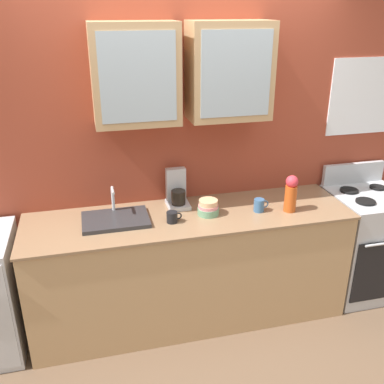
# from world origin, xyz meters

# --- Properties ---
(ground_plane) EXTENTS (10.00, 10.00, 0.00)m
(ground_plane) POSITION_xyz_m (0.00, 0.00, 0.00)
(ground_plane) COLOR brown
(back_wall_unit) EXTENTS (4.04, 0.41, 2.65)m
(back_wall_unit) POSITION_xyz_m (0.00, 0.35, 1.44)
(back_wall_unit) COLOR #993D28
(back_wall_unit) RESTS_ON ground_plane
(counter) EXTENTS (2.46, 0.67, 0.91)m
(counter) POSITION_xyz_m (0.00, 0.00, 0.46)
(counter) COLOR tan
(counter) RESTS_ON ground_plane
(stove_range) EXTENTS (0.61, 0.67, 1.09)m
(stove_range) POSITION_xyz_m (1.55, -0.00, 0.46)
(stove_range) COLOR silver
(stove_range) RESTS_ON ground_plane
(sink_faucet) EXTENTS (0.48, 0.34, 0.22)m
(sink_faucet) POSITION_xyz_m (-0.55, 0.03, 0.93)
(sink_faucet) COLOR #2D2D30
(sink_faucet) RESTS_ON counter
(bowl_stack) EXTENTS (0.16, 0.16, 0.12)m
(bowl_stack) POSITION_xyz_m (0.14, -0.02, 0.97)
(bowl_stack) COLOR #669972
(bowl_stack) RESTS_ON counter
(vase) EXTENTS (0.09, 0.09, 0.29)m
(vase) POSITION_xyz_m (0.76, -0.11, 1.06)
(vase) COLOR #BF4C19
(vase) RESTS_ON counter
(cup_near_sink) EXTENTS (0.11, 0.08, 0.08)m
(cup_near_sink) POSITION_xyz_m (-0.15, -0.08, 0.95)
(cup_near_sink) COLOR black
(cup_near_sink) RESTS_ON counter
(cup_near_bowls) EXTENTS (0.12, 0.08, 0.10)m
(cup_near_bowls) POSITION_xyz_m (0.53, -0.06, 0.96)
(cup_near_bowls) COLOR #38608C
(cup_near_bowls) RESTS_ON counter
(coffee_maker) EXTENTS (0.17, 0.20, 0.29)m
(coffee_maker) POSITION_xyz_m (-0.05, 0.21, 1.02)
(coffee_maker) COLOR #B7B7BC
(coffee_maker) RESTS_ON counter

